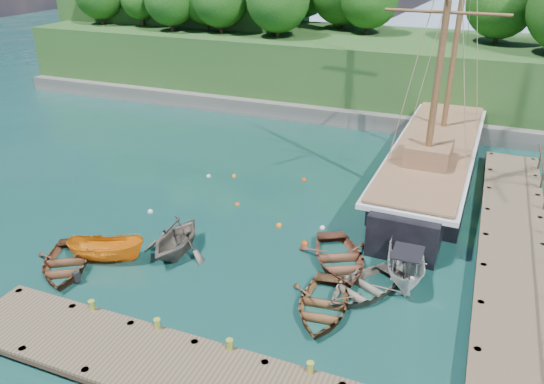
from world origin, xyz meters
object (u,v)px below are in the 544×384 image
Objects in this scene: rowboat_1 at (177,253)px; motorboat_orange at (108,261)px; rowboat_0 at (66,269)px; schooner at (432,166)px; cabin_boat_white at (404,279)px; rowboat_3 at (363,293)px; rowboat_2 at (322,311)px; rowboat_4 at (339,265)px.

rowboat_1 is 1.03× the size of motorboat_orange.
rowboat_0 is 1.13× the size of rowboat_1.
rowboat_0 is at bearing -129.81° from schooner.
rowboat_3 is at bearing -142.11° from cabin_boat_white.
rowboat_1 reaches higher than motorboat_orange.
rowboat_2 is 10.55m from motorboat_orange.
rowboat_4 is 0.18× the size of schooner.
rowboat_1 is at bearing 179.81° from cabin_boat_white.
rowboat_2 is 2.27m from rowboat_3.
cabin_boat_white is 11.42m from schooner.
rowboat_4 is (11.64, 5.03, 0.00)m from rowboat_0.
rowboat_3 is 13.15m from schooner.
cabin_boat_white is 0.16× the size of schooner.
rowboat_3 is 0.95× the size of cabin_boat_white.
rowboat_4 is at bearing -8.03° from rowboat_0.
motorboat_orange is (-10.55, -0.14, 0.00)m from rowboat_2.
rowboat_4 is (7.59, 1.91, 0.00)m from rowboat_1.
motorboat_orange is at bearing -147.72° from rowboat_1.
rowboat_0 is 12.00m from rowboat_2.
rowboat_1 is 0.14× the size of schooner.
rowboat_2 is at bearing -113.46° from rowboat_4.
rowboat_4 is at bearing 12.38° from rowboat_1.
rowboat_2 is at bearing -13.80° from rowboat_1.
rowboat_4 is (-1.54, 1.71, 0.00)m from rowboat_3.
rowboat_3 is (1.27, 1.88, 0.00)m from rowboat_2.
schooner is at bearing 17.11° from rowboat_0.
rowboat_1 reaches higher than cabin_boat_white.
rowboat_1 is at bearing -150.86° from rowboat_3.
rowboat_2 is at bearing -138.19° from cabin_boat_white.
schooner reaches higher than rowboat_1.
rowboat_4 is at bearing 87.32° from rowboat_2.
rowboat_3 is 0.89× the size of rowboat_4.
rowboat_1 is 0.92× the size of rowboat_3.
rowboat_4 is 11.73m from schooner.
rowboat_0 is 13.59m from rowboat_3.
cabin_boat_white is at bearing -87.24° from schooner.
rowboat_4 is (-0.27, 3.59, 0.00)m from rowboat_2.
cabin_boat_white is at bearing -28.44° from rowboat_4.
rowboat_0 is 5.11m from rowboat_1.
rowboat_0 is 21.87m from schooner.
rowboat_2 is 0.16× the size of schooner.
rowboat_1 is 7.83m from rowboat_4.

